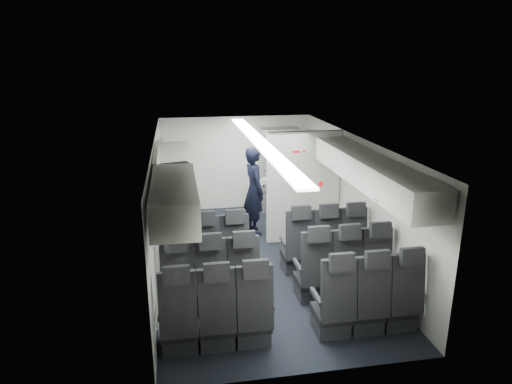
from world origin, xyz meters
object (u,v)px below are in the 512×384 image
object	(u,v)px
seat_row_mid	(278,278)
seat_row_rear	(294,311)
boarding_door	(164,189)
carry_on_bag	(176,173)
galley_unit	(279,169)
seat_row_front	(266,252)
flight_attendant	(254,191)

from	to	relation	value
seat_row_mid	seat_row_rear	xyz separation A→B (m)	(0.00, -0.90, 0.00)
boarding_door	carry_on_bag	size ratio (longest dim) A/B	4.34
boarding_door	carry_on_bag	world-z (taller)	carry_on_bag
seat_row_rear	boarding_door	xyz separation A→B (m)	(-1.64, 3.89, 0.55)
carry_on_bag	seat_row_rear	bearing A→B (deg)	-68.77
galley_unit	boarding_door	world-z (taller)	galley_unit
seat_row_front	flight_attendant	world-z (taller)	flight_attendant
seat_row_rear	carry_on_bag	distance (m)	2.64
flight_attendant	seat_row_mid	bearing A→B (deg)	167.88
seat_row_front	carry_on_bag	distance (m)	1.96
seat_row_rear	boarding_door	bearing A→B (deg)	112.87
seat_row_mid	seat_row_rear	size ratio (longest dim) A/B	1.00
boarding_door	flight_attendant	bearing A→B (deg)	-6.44
seat_row_front	seat_row_rear	xyz separation A→B (m)	(0.00, -1.80, 0.00)
seat_row_front	carry_on_bag	size ratio (longest dim) A/B	7.77
seat_row_rear	flight_attendant	bearing A→B (deg)	87.91
seat_row_mid	boarding_door	bearing A→B (deg)	118.77
seat_row_front	galley_unit	world-z (taller)	galley_unit
flight_attendant	galley_unit	bearing A→B (deg)	-40.16
seat_row_front	seat_row_rear	bearing A→B (deg)	-90.00
galley_unit	flight_attendant	size ratio (longest dim) A/B	1.07
seat_row_front	seat_row_mid	world-z (taller)	same
galley_unit	flight_attendant	xyz separation A→B (m)	(-0.82, -1.37, -0.06)
seat_row_front	seat_row_mid	distance (m)	0.90
seat_row_mid	seat_row_rear	bearing A→B (deg)	-90.00
seat_row_front	boarding_door	size ratio (longest dim) A/B	1.79
seat_row_mid	flight_attendant	world-z (taller)	flight_attendant
boarding_door	galley_unit	bearing A→B (deg)	24.28
boarding_door	carry_on_bag	xyz separation A→B (m)	(0.27, -2.11, 0.85)
seat_row_rear	carry_on_bag	size ratio (longest dim) A/B	7.77
seat_row_rear	flight_attendant	distance (m)	3.72
galley_unit	flight_attendant	bearing A→B (deg)	-120.80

